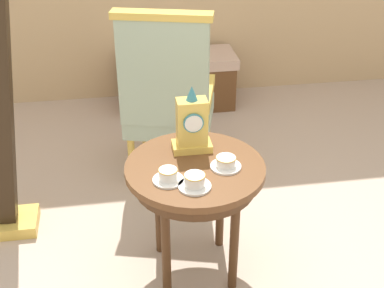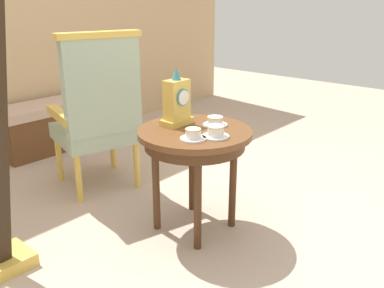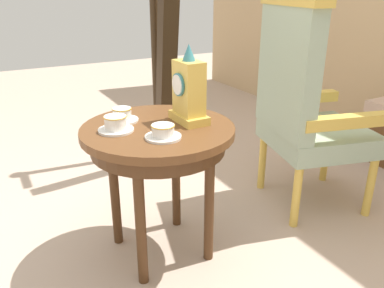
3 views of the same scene
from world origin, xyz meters
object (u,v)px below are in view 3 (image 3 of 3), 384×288
(side_table, at_px, (158,144))
(teacup_right, at_px, (116,124))
(mantel_clock, at_px, (189,92))
(harp, at_px, (164,55))
(armchair, at_px, (304,106))
(teacup_left, at_px, (122,116))
(teacup_center, at_px, (163,132))

(side_table, relative_size, teacup_right, 4.49)
(side_table, height_order, teacup_right, teacup_right)
(mantel_clock, height_order, harp, harp)
(armchair, bearing_deg, harp, -157.63)
(teacup_left, height_order, teacup_center, teacup_left)
(side_table, bearing_deg, mantel_clock, 86.85)
(teacup_center, distance_m, harp, 1.22)
(teacup_right, relative_size, mantel_clock, 0.44)
(teacup_center, height_order, mantel_clock, mantel_clock)
(side_table, relative_size, harp, 0.35)
(teacup_left, bearing_deg, teacup_center, 14.09)
(harp, bearing_deg, armchair, 22.37)
(harp, bearing_deg, teacup_right, -35.21)
(side_table, bearing_deg, armchair, 91.79)
(teacup_center, relative_size, armchair, 0.13)
(teacup_left, bearing_deg, harp, 144.36)
(armchair, bearing_deg, teacup_center, -79.76)
(teacup_left, distance_m, armchair, 0.99)
(side_table, height_order, mantel_clock, mantel_clock)
(harp, bearing_deg, teacup_left, -35.64)
(teacup_left, xyz_separation_m, teacup_right, (0.11, -0.07, 0.00))
(teacup_right, bearing_deg, harp, 144.79)
(side_table, distance_m, mantel_clock, 0.26)
(side_table, height_order, teacup_left, teacup_left)
(teacup_center, distance_m, armchair, 0.93)
(teacup_right, xyz_separation_m, teacup_center, (0.17, 0.14, -0.00))
(side_table, xyz_separation_m, teacup_center, (0.14, -0.04, 0.10))
(mantel_clock, relative_size, armchair, 0.29)
(teacup_right, height_order, armchair, armchair)
(side_table, distance_m, teacup_left, 0.21)
(teacup_center, bearing_deg, mantel_clock, 124.98)
(teacup_center, xyz_separation_m, harp, (-1.10, 0.52, 0.10))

